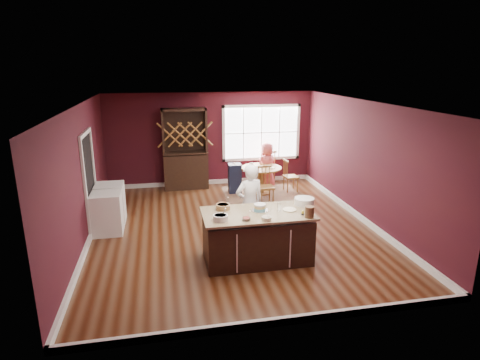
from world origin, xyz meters
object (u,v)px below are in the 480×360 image
Objects in this scene: chair_north at (267,167)px; chair_east at (291,175)px; dining_table at (261,175)px; toddler at (232,163)px; kitchen_island at (257,237)px; baker at (250,204)px; seated_woman at (267,166)px; high_chair at (235,178)px; washer at (107,213)px; dryer at (110,203)px; layer_cake at (260,207)px; chair_south at (266,185)px; hutch at (185,149)px.

chair_east is at bearing 117.03° from chair_north.
toddler reaches higher than dining_table.
chair_east is at bearing 63.54° from kitchen_island.
baker reaches higher than chair_north.
toddler is (-1.04, -0.14, 0.15)m from seated_woman.
seated_woman is 1.05m from high_chair.
toddler reaches higher than washer.
layer_cake is at bearing -39.46° from dryer.
dining_table is 1.30× the size of high_chair.
chair_south reaches higher than dryer.
kitchen_island is 0.55m from layer_cake.
kitchen_island is 1.48× the size of seated_woman.
chair_north is 1.22m from high_chair.
dining_table is 2.28m from hutch.
chair_north reaches higher than dining_table.
seated_woman is 1.50× the size of washer.
hutch is at bearing 68.88° from chair_east.
dryer is at bearing 102.80° from chair_east.
layer_cake reaches higher than washer.
dining_table is at bearing 89.35° from chair_east.
baker is at bearing 63.20° from chair_north.
baker reaches higher than chair_east.
chair_east is 0.70× the size of seated_woman.
seated_woman is at bearing 73.21° from layer_cake.
chair_north reaches higher than layer_cake.
seated_woman is at bearing 17.34° from high_chair.
seated_woman is at bearing 59.10° from dining_table.
chair_north reaches higher than toddler.
chair_east is (1.92, 3.85, 0.02)m from kitchen_island.
hutch reaches higher than chair_east.
kitchen_island is 3.72m from dryer.
seated_woman reaches higher than high_chair.
layer_cake is 0.34× the size of dryer.
washer is at bearing -142.26° from high_chair.
layer_cake reaches higher than toddler.
kitchen_island is 0.87m from baker.
toddler is 0.29× the size of washer.
chair_east is 1.58m from high_chair.
high_chair is at bearing 117.08° from chair_south.
seated_woman is (-0.09, -0.31, 0.13)m from chair_north.
hutch is at bearing 102.26° from layer_cake.
high_chair is 3.85m from washer.
high_chair is 0.96× the size of dryer.
layer_cake is 3.03m from chair_south.
dryer is (-2.84, 1.66, -0.36)m from baker.
hutch is (-2.37, 0.15, 0.61)m from chair_north.
dining_table is at bearing -25.35° from hutch.
washer is 0.64m from dryer.
chair_north is at bearing 73.27° from layer_cake.
chair_south is 3.77× the size of toddler.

